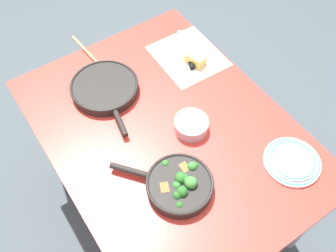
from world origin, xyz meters
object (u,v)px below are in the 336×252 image
Objects in this scene: prep_bowl_steel at (191,125)px; dinner_plate_stack at (292,161)px; skillet_broccoli at (179,184)px; grater_knife at (188,54)px; wooden_spoon at (99,64)px; skillet_eggs at (105,88)px; cheese_block at (195,59)px.

dinner_plate_stack is at bearing 33.32° from prep_bowl_steel.
skillet_broccoli reaches higher than grater_knife.
wooden_spoon is 0.55m from prep_bowl_steel.
wooden_spoon is at bearing 173.41° from skillet_eggs.
grater_knife is at bearing -178.98° from cheese_block.
grater_knife is 0.06m from cheese_block.
skillet_eggs is at bearing -152.80° from prep_bowl_steel.
cheese_block is at bearing -156.28° from grater_knife.
skillet_broccoli is 2.45× the size of prep_bowl_steel.
prep_bowl_steel is (-0.35, -0.23, 0.01)m from dinner_plate_stack.
wooden_spoon is at bearing -157.13° from dinner_plate_stack.
cheese_block is at bearing 179.08° from dinner_plate_stack.
grater_knife is 1.18× the size of dinner_plate_stack.
grater_knife is at bearing 179.24° from dinner_plate_stack.
cheese_block is 0.46× the size of dinner_plate_stack.
skillet_broccoli is at bearing -110.50° from dinner_plate_stack.
skillet_eggs is at bearing -21.91° from wooden_spoon.
cheese_block is (-0.48, 0.43, -0.00)m from skillet_broccoli.
skillet_broccoli is at bearing 10.94° from skillet_eggs.
skillet_broccoli is 3.40× the size of cheese_block.
skillet_eggs is 0.84m from dinner_plate_stack.
skillet_eggs is 0.42m from prep_bowl_steel.
grater_knife is at bearing 145.80° from prep_bowl_steel.
cheese_block is at bearing 90.25° from skillet_eggs.
skillet_eggs is 0.43m from grater_knife.
dinner_plate_stack is (0.70, -0.01, 0.00)m from grater_knife.
skillet_eggs is 1.94× the size of dinner_plate_stack.
dinner_plate_stack is at bearing -0.92° from cheese_block.
wooden_spoon is 2.75× the size of prep_bowl_steel.
dinner_plate_stack reaches higher than grater_knife.
wooden_spoon is at bearing -42.75° from skillet_broccoli.
prep_bowl_steel reaches higher than skillet_eggs.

